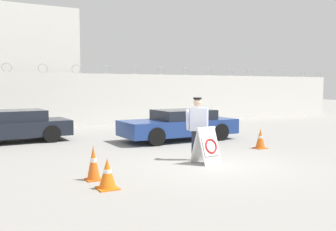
{
  "coord_description": "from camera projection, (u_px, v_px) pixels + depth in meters",
  "views": [
    {
      "loc": [
        -5.97,
        -8.44,
        2.16
      ],
      "look_at": [
        -0.28,
        2.07,
        1.22
      ],
      "focal_mm": 40.0,
      "sensor_mm": 36.0,
      "label": 1
    }
  ],
  "objects": [
    {
      "name": "ground_plane",
      "position": [
        212.0,
        164.0,
        10.4
      ],
      "size": [
        90.0,
        90.0,
        0.0
      ],
      "primitive_type": "plane",
      "color": "gray"
    },
    {
      "name": "perimeter_wall",
      "position": [
        92.0,
        100.0,
        20.07
      ],
      "size": [
        36.0,
        0.3,
        3.28
      ],
      "color": "silver",
      "rests_on": "ground_plane"
    },
    {
      "name": "building_block",
      "position": [
        6.0,
        68.0,
        22.81
      ],
      "size": [
        7.18,
        7.21,
        6.53
      ],
      "color": "silver",
      "rests_on": "ground_plane"
    },
    {
      "name": "barricade_sign",
      "position": [
        207.0,
        145.0,
        10.41
      ],
      "size": [
        0.72,
        0.74,
        1.03
      ],
      "rotation": [
        0.0,
        0.0,
        0.16
      ],
      "color": "white",
      "rests_on": "ground_plane"
    },
    {
      "name": "security_guard",
      "position": [
        197.0,
        125.0,
        10.84
      ],
      "size": [
        0.61,
        0.59,
        1.83
      ],
      "rotation": [
        0.0,
        0.0,
        2.68
      ],
      "color": "#232838",
      "rests_on": "ground_plane"
    },
    {
      "name": "traffic_cone_near",
      "position": [
        260.0,
        139.0,
        12.92
      ],
      "size": [
        0.39,
        0.39,
        0.69
      ],
      "color": "orange",
      "rests_on": "ground_plane"
    },
    {
      "name": "traffic_cone_mid",
      "position": [
        93.0,
        163.0,
        8.56
      ],
      "size": [
        0.35,
        0.35,
        0.81
      ],
      "color": "orange",
      "rests_on": "ground_plane"
    },
    {
      "name": "traffic_cone_far",
      "position": [
        107.0,
        174.0,
        7.84
      ],
      "size": [
        0.43,
        0.43,
        0.66
      ],
      "color": "orange",
      "rests_on": "ground_plane"
    },
    {
      "name": "parked_car_front_coupe",
      "position": [
        11.0,
        126.0,
        14.36
      ],
      "size": [
        4.45,
        2.1,
        1.23
      ],
      "rotation": [
        0.0,
        0.0,
        3.18
      ],
      "color": "black",
      "rests_on": "ground_plane"
    },
    {
      "name": "parked_car_rear_sedan",
      "position": [
        180.0,
        125.0,
        14.91
      ],
      "size": [
        4.62,
        1.96,
        1.21
      ],
      "rotation": [
        0.0,
        0.0,
        3.15
      ],
      "color": "black",
      "rests_on": "ground_plane"
    }
  ]
}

